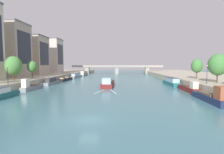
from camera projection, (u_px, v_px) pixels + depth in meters
The scene contains 23 objects.
ground_plane at pixel (89, 120), 20.92m from camera, with size 400.00×400.00×0.00m, color #42757F.
quay_left at pixel (27, 77), 78.18m from camera, with size 36.00×170.00×2.36m, color #B2A893.
quay_right at pixel (206, 78), 72.96m from camera, with size 36.00×170.00×2.36m, color #B2A893.
barge_midriver at pixel (108, 83), 55.30m from camera, with size 3.77×17.58×3.04m.
wake_behind_barge at pixel (106, 91), 43.33m from camera, with size 5.60×5.90×0.03m.
moored_boat_left_gap_after at pixel (31, 86), 46.17m from camera, with size 2.05×10.43×3.41m.
moored_boat_left_upstream at pixel (52, 82), 59.32m from camera, with size 2.07×11.18×2.46m.
moored_boat_left_second at pixel (65, 79), 74.17m from camera, with size 3.09×14.17×2.15m.
moored_boat_left_downstream at pixel (76, 76), 90.62m from camera, with size 2.94×14.83×2.53m.
moored_boat_left_far at pixel (84, 74), 107.58m from camera, with size 2.66×14.96×3.04m.
moored_boat_right_second at pixel (211, 97), 31.12m from camera, with size 2.37×12.16×3.46m.
moored_boat_right_gap_after at pixel (189, 88), 43.43m from camera, with size 1.94×10.97×3.03m.
moored_boat_right_upstream at pixel (172, 82), 56.82m from camera, with size 2.98×13.21×2.74m.
tree_left_distant at pixel (14, 66), 48.72m from camera, with size 4.70×4.70×7.35m.
tree_left_past_mid at pixel (32, 67), 59.83m from camera, with size 3.50×3.50×6.18m.
tree_right_far at pixel (218, 65), 42.58m from camera, with size 4.77×4.77×7.67m.
tree_right_nearest at pixel (197, 66), 55.10m from camera, with size 3.62×3.62×6.73m.
lamppost_left_bank at pixel (8, 74), 41.21m from camera, with size 0.28×0.28×4.47m.
lamppost_right_bank at pixel (207, 74), 40.43m from camera, with size 0.28×0.28×4.69m.
building_left_corner at pixel (11, 50), 63.49m from camera, with size 11.22×11.11×21.14m.
building_left_far_end at pixel (35, 55), 80.45m from camera, with size 10.39×11.55×19.00m.
building_left_middle at pixel (51, 56), 98.83m from camera, with size 12.10×10.73×20.42m.
bridge_far at pixel (117, 68), 128.52m from camera, with size 71.23×4.40×6.82m.
Camera 1 is at (4.23, -20.22, 7.10)m, focal length 26.08 mm.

